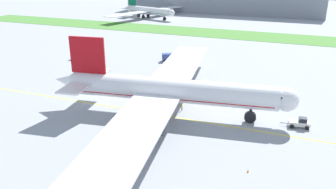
{
  "coord_description": "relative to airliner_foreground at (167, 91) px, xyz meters",
  "views": [
    {
      "loc": [
        30.83,
        -71.05,
        33.74
      ],
      "look_at": [
        2.03,
        1.51,
        3.82
      ],
      "focal_mm": 36.95,
      "sensor_mm": 36.0,
      "label": 1
    }
  ],
  "objects": [
    {
      "name": "ground_plane",
      "position": [
        -2.95,
        1.44,
        -5.98
      ],
      "size": [
        600.0,
        600.0,
        0.0
      ],
      "primitive_type": "plane",
      "color": "#9399A0",
      "rests_on": "ground"
    },
    {
      "name": "apron_taxi_line",
      "position": [
        -2.95,
        -0.99,
        -5.98
      ],
      "size": [
        280.0,
        0.36,
        0.01
      ],
      "primitive_type": "cube",
      "color": "yellow",
      "rests_on": "ground"
    },
    {
      "name": "grass_median_strip",
      "position": [
        -2.95,
        102.2,
        -5.93
      ],
      "size": [
        320.0,
        24.0,
        0.1
      ],
      "primitive_type": "cube",
      "color": "#4C8438",
      "rests_on": "ground"
    },
    {
      "name": "airliner_foreground",
      "position": [
        0.0,
        0.0,
        0.0
      ],
      "size": [
        57.5,
        92.75,
        17.61
      ],
      "color": "white",
      "rests_on": "ground"
    },
    {
      "name": "pushback_tug",
      "position": [
        29.5,
        4.3,
        -4.95
      ],
      "size": [
        6.33,
        2.93,
        2.26
      ],
      "color": "white",
      "rests_on": "ground"
    },
    {
      "name": "ground_crew_wingwalker_port",
      "position": [
        2.53,
        3.42,
        -5.0
      ],
      "size": [
        0.34,
        0.55,
        1.61
      ],
      "color": "black",
      "rests_on": "ground"
    },
    {
      "name": "traffic_cone_near_nose",
      "position": [
        21.97,
        -17.38,
        -5.7
      ],
      "size": [
        0.36,
        0.36,
        0.58
      ],
      "color": "#F2590C",
      "rests_on": "ground"
    },
    {
      "name": "service_truck_baggage_loader",
      "position": [
        -17.04,
        43.93,
        -4.44
      ],
      "size": [
        5.13,
        4.22,
        2.82
      ],
      "color": "#33478C",
      "rests_on": "ground"
    },
    {
      "name": "service_truck_fuel_bowser",
      "position": [
        -49.71,
        45.9,
        -4.44
      ],
      "size": [
        5.41,
        3.69,
        2.81
      ],
      "color": "white",
      "rests_on": "ground"
    },
    {
      "name": "service_truck_catering_van",
      "position": [
        -48.9,
        34.26,
        -4.54
      ],
      "size": [
        5.52,
        3.19,
        2.56
      ],
      "color": "white",
      "rests_on": "ground"
    },
    {
      "name": "parked_airliner_far_left",
      "position": [
        -67.43,
        135.68,
        -1.17
      ],
      "size": [
        41.02,
        65.93,
        14.19
      ],
      "color": "white",
      "rests_on": "ground"
    },
    {
      "name": "terminal_building",
      "position": [
        -29.85,
        177.12,
        3.02
      ],
      "size": [
        137.48,
        20.0,
        18.0
      ],
      "primitive_type": "cube",
      "color": "gray",
      "rests_on": "ground"
    }
  ]
}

